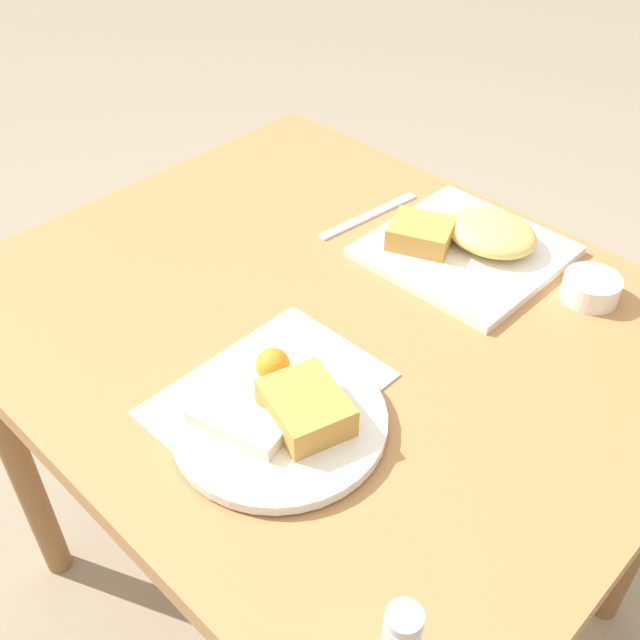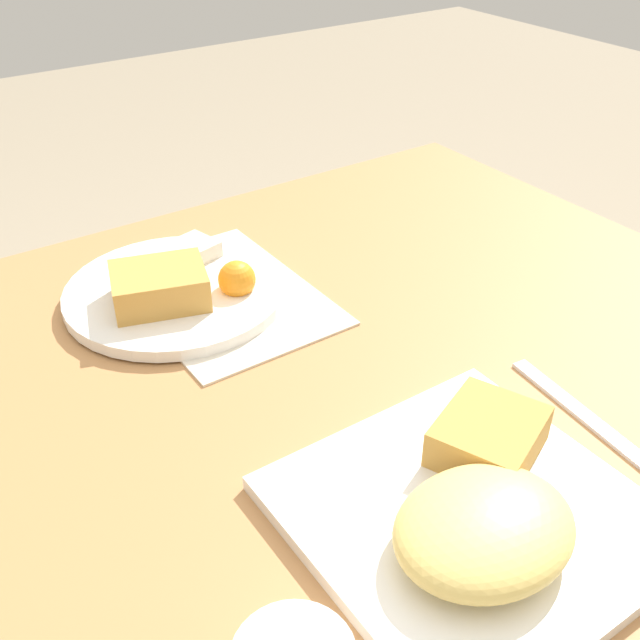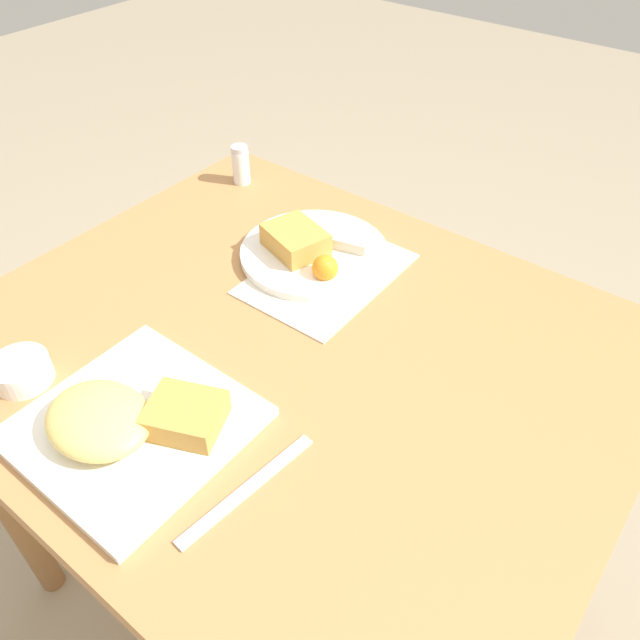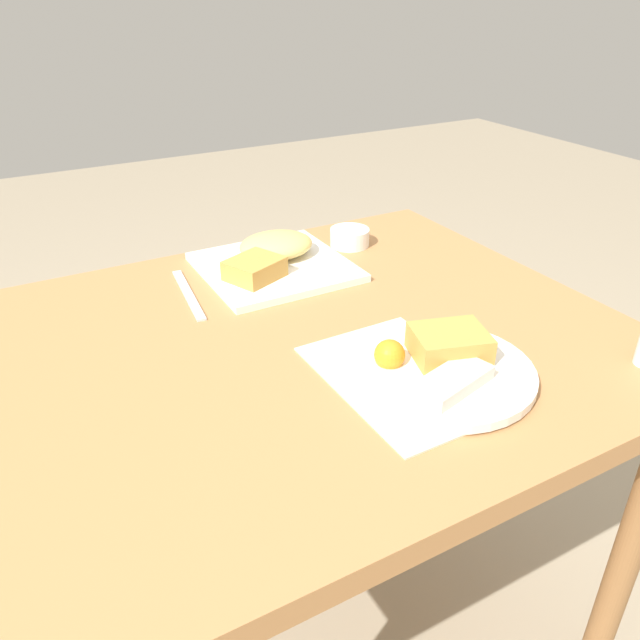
# 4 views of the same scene
# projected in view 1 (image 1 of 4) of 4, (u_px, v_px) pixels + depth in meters

# --- Properties ---
(ground_plane) EXTENTS (8.00, 8.00, 0.00)m
(ground_plane) POSITION_uv_depth(u_px,v_px,m) (325.00, 585.00, 1.53)
(ground_plane) COLOR gray
(dining_table) EXTENTS (0.99, 0.83, 0.73)m
(dining_table) POSITION_uv_depth(u_px,v_px,m) (327.00, 357.00, 1.12)
(dining_table) COLOR #B27A47
(dining_table) RESTS_ON ground_plane
(menu_card) EXTENTS (0.20, 0.28, 0.00)m
(menu_card) POSITION_uv_depth(u_px,v_px,m) (268.00, 394.00, 0.93)
(menu_card) COLOR beige
(menu_card) RESTS_ON dining_table
(plate_square_near) EXTENTS (0.27, 0.27, 0.06)m
(plate_square_near) POSITION_uv_depth(u_px,v_px,m) (469.00, 242.00, 1.15)
(plate_square_near) COLOR white
(plate_square_near) RESTS_ON dining_table
(plate_oval_far) EXTENTS (0.26, 0.26, 0.05)m
(plate_oval_far) POSITION_uv_depth(u_px,v_px,m) (281.00, 414.00, 0.88)
(plate_oval_far) COLOR white
(plate_oval_far) RESTS_ON menu_card
(sauce_ramekin) EXTENTS (0.08, 0.08, 0.04)m
(sauce_ramekin) POSITION_uv_depth(u_px,v_px,m) (591.00, 287.00, 1.07)
(sauce_ramekin) COLOR white
(sauce_ramekin) RESTS_ON dining_table
(butter_knife) EXTENTS (0.04, 0.21, 0.00)m
(butter_knife) POSITION_uv_depth(u_px,v_px,m) (369.00, 216.00, 1.24)
(butter_knife) COLOR silver
(butter_knife) RESTS_ON dining_table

